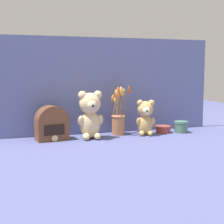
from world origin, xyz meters
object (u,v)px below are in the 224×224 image
decorative_tin_short (181,127)px  vintage_radio (52,125)px  teddy_bear_large (90,114)px  flower_vase (118,118)px  teddy_bear_medium (146,117)px  decorative_tin_tall (163,129)px

decorative_tin_short → vintage_radio: bearing=177.8°
teddy_bear_large → flower_vase: 0.22m
teddy_bear_medium → decorative_tin_tall: bearing=16.7°
vintage_radio → decorative_tin_tall: (0.75, 0.01, -0.07)m
flower_vase → vintage_radio: 0.44m
teddy_bear_large → decorative_tin_short: (0.64, 0.00, -0.12)m
teddy_bear_medium → vintage_radio: size_ratio=1.10×
teddy_bear_medium → flower_vase: flower_vase is taller
flower_vase → decorative_tin_short: (0.43, -0.07, -0.07)m
teddy_bear_medium → flower_vase: bearing=156.6°
teddy_bear_medium → decorative_tin_short: size_ratio=2.46×
teddy_bear_medium → decorative_tin_short: teddy_bear_medium is taller
teddy_bear_medium → decorative_tin_tall: (0.15, 0.04, -0.10)m
teddy_bear_large → decorative_tin_short: teddy_bear_large is taller
decorative_tin_short → decorative_tin_tall: bearing=161.5°
flower_vase → decorative_tin_short: size_ratio=3.45×
teddy_bear_large → flower_vase: bearing=18.6°
teddy_bear_large → decorative_tin_tall: (0.52, 0.04, -0.13)m
teddy_bear_large → decorative_tin_short: size_ratio=3.16×
teddy_bear_large → teddy_bear_medium: teddy_bear_large is taller
decorative_tin_tall → flower_vase: bearing=175.3°
decorative_tin_tall → teddy_bear_medium: bearing=-163.3°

